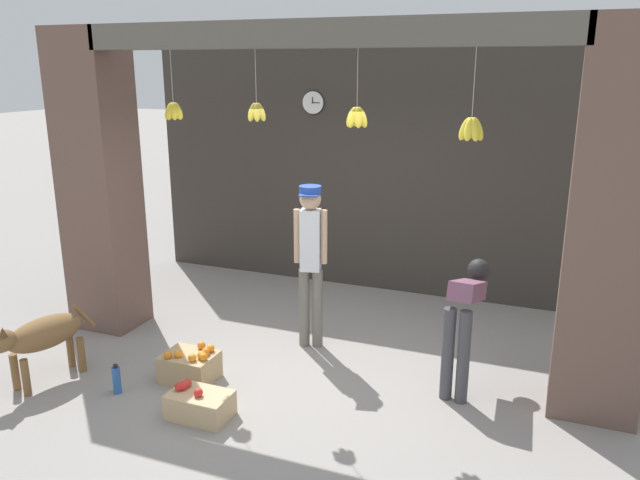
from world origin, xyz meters
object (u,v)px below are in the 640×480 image
Objects in this scene: worker_stooping at (465,312)px; shopkeeper at (311,253)px; water_bottle at (117,380)px; wall_clock at (313,103)px; dog at (40,336)px; fruit_crate_apples at (199,404)px; fruit_crate_oranges at (190,366)px.

shopkeeper is at bearing 174.26° from worker_stooping.
wall_clock is at bearing 81.74° from water_bottle.
dog is 2.04× the size of fruit_crate_apples.
shopkeeper reaches higher than dog.
worker_stooping is 3.68m from wall_clock.
dog is 0.84m from water_bottle.
shopkeeper is 2.50m from wall_clock.
water_bottle is at bearing 110.48° from dog.
worker_stooping is at bearing 124.19° from dog.
wall_clock is at bearing 89.63° from fruit_crate_oranges.
fruit_crate_apples is at bearing -50.92° from fruit_crate_oranges.
shopkeeper is 1.62m from fruit_crate_oranges.
fruit_crate_oranges is at bearing -90.37° from wall_clock.
dog is 3.79× the size of water_bottle.
water_bottle is (-0.91, 0.07, 0.01)m from fruit_crate_apples.
water_bottle is at bearing -98.26° from wall_clock.
worker_stooping reaches higher than dog.
shopkeeper is 3.29× the size of fruit_crate_apples.
dog is at bearing -109.48° from wall_clock.
shopkeeper is at bearing 143.39° from dog.
shopkeeper is 1.68m from worker_stooping.
water_bottle is at bearing 175.77° from fruit_crate_apples.
worker_stooping is at bearing 23.31° from water_bottle.
wall_clock is at bearing -82.52° from shopkeeper.
dog is 0.62× the size of shopkeeper.
wall_clock reaches higher than dog.
fruit_crate_oranges is 0.93× the size of fruit_crate_apples.
water_bottle is (-2.89, -1.25, -0.62)m from worker_stooping.
shopkeeper reaches higher than fruit_crate_apples.
wall_clock is (-2.38, 2.26, 1.66)m from worker_stooping.
worker_stooping is 3.21m from water_bottle.
shopkeeper is at bearing -68.76° from wall_clock.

